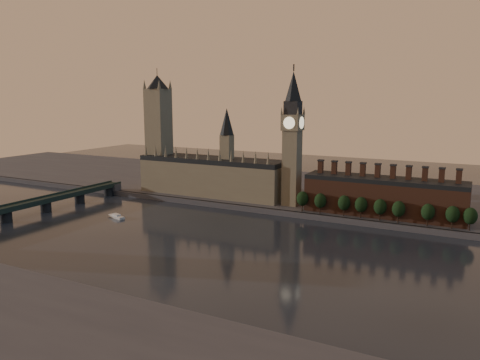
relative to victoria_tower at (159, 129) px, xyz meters
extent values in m
plane|color=black|center=(120.00, -115.00, -59.09)|extent=(900.00, 900.00, 0.00)
cube|color=#46454A|center=(120.00, -25.00, -57.09)|extent=(900.00, 4.00, 4.00)
cube|color=#46454A|center=(120.00, 65.00, -57.09)|extent=(900.00, 180.00, 4.00)
cube|color=#756C53|center=(55.00, 0.00, -41.09)|extent=(130.00, 30.00, 28.00)
cube|color=black|center=(55.00, 0.00, -25.09)|extent=(130.00, 30.00, 4.00)
cube|color=#756C53|center=(70.00, 0.00, -15.09)|extent=(9.00, 9.00, 24.00)
cone|color=black|center=(70.00, 0.00, 7.91)|extent=(12.00, 12.00, 22.00)
cone|color=#756C53|center=(-4.00, -14.00, -18.09)|extent=(2.60, 2.60, 10.00)
cone|color=#756C53|center=(6.73, -14.00, -18.09)|extent=(2.60, 2.60, 10.00)
cone|color=#756C53|center=(17.45, -14.00, -18.09)|extent=(2.60, 2.60, 10.00)
cone|color=#756C53|center=(28.18, -14.00, -18.09)|extent=(2.60, 2.60, 10.00)
cone|color=#756C53|center=(38.91, -14.00, -18.09)|extent=(2.60, 2.60, 10.00)
cone|color=#756C53|center=(49.64, -14.00, -18.09)|extent=(2.60, 2.60, 10.00)
cone|color=#756C53|center=(60.36, -14.00, -18.09)|extent=(2.60, 2.60, 10.00)
cone|color=#756C53|center=(71.09, -14.00, -18.09)|extent=(2.60, 2.60, 10.00)
cone|color=#756C53|center=(81.82, -14.00, -18.09)|extent=(2.60, 2.60, 10.00)
cone|color=#756C53|center=(92.55, -14.00, -18.09)|extent=(2.60, 2.60, 10.00)
cone|color=#756C53|center=(103.27, -14.00, -18.09)|extent=(2.60, 2.60, 10.00)
cone|color=#756C53|center=(114.00, -14.00, -18.09)|extent=(2.60, 2.60, 10.00)
cube|color=#756C53|center=(0.00, 0.00, -10.09)|extent=(18.00, 18.00, 90.00)
cone|color=black|center=(0.00, 0.00, 40.91)|extent=(24.00, 24.00, 12.00)
cylinder|color=#232326|center=(0.00, 0.00, 46.91)|extent=(0.50, 0.50, 12.00)
cone|color=#756C53|center=(-8.00, -8.00, 38.91)|extent=(3.00, 3.00, 8.00)
cone|color=#756C53|center=(8.00, -8.00, 38.91)|extent=(3.00, 3.00, 8.00)
cone|color=#756C53|center=(-8.00, 8.00, 38.91)|extent=(3.00, 3.00, 8.00)
cone|color=#756C53|center=(8.00, 8.00, 38.91)|extent=(3.00, 3.00, 8.00)
cube|color=#756C53|center=(130.00, -5.00, -26.09)|extent=(12.00, 12.00, 58.00)
cube|color=#756C53|center=(130.00, -5.00, 8.91)|extent=(14.00, 14.00, 12.00)
cube|color=#232326|center=(130.00, -5.00, 19.91)|extent=(11.00, 11.00, 10.00)
cone|color=black|center=(130.00, -5.00, 35.91)|extent=(13.00, 13.00, 22.00)
cylinder|color=#232326|center=(130.00, -5.00, 49.41)|extent=(1.00, 1.00, 5.00)
cylinder|color=#F6E3B6|center=(130.00, -12.20, 8.91)|extent=(9.00, 0.50, 9.00)
cylinder|color=#F6E3B6|center=(130.00, 2.20, 8.91)|extent=(9.00, 0.50, 9.00)
cylinder|color=#F6E3B6|center=(122.80, -5.00, 8.91)|extent=(0.50, 9.00, 9.00)
cylinder|color=#F6E3B6|center=(137.20, -5.00, 8.91)|extent=(0.50, 9.00, 9.00)
cone|color=#756C53|center=(123.50, -11.50, 17.91)|extent=(2.00, 2.00, 6.00)
cone|color=#756C53|center=(136.50, -11.50, 17.91)|extent=(2.00, 2.00, 6.00)
cone|color=#756C53|center=(123.50, 1.50, 17.91)|extent=(2.00, 2.00, 6.00)
cone|color=#756C53|center=(136.50, 1.50, 17.91)|extent=(2.00, 2.00, 6.00)
cube|color=brown|center=(200.00, -5.00, -43.09)|extent=(110.00, 25.00, 24.00)
cube|color=black|center=(200.00, -5.00, -29.59)|extent=(110.00, 25.00, 3.00)
cube|color=brown|center=(153.00, -5.00, -23.59)|extent=(3.50, 3.50, 9.00)
cube|color=#232326|center=(153.00, -5.00, -18.59)|extent=(4.20, 4.20, 1.00)
cube|color=brown|center=(163.44, -5.00, -23.59)|extent=(3.50, 3.50, 9.00)
cube|color=#232326|center=(163.44, -5.00, -18.59)|extent=(4.20, 4.20, 1.00)
cube|color=brown|center=(173.89, -5.00, -23.59)|extent=(3.50, 3.50, 9.00)
cube|color=#232326|center=(173.89, -5.00, -18.59)|extent=(4.20, 4.20, 1.00)
cube|color=brown|center=(184.33, -5.00, -23.59)|extent=(3.50, 3.50, 9.00)
cube|color=#232326|center=(184.33, -5.00, -18.59)|extent=(4.20, 4.20, 1.00)
cube|color=brown|center=(194.78, -5.00, -23.59)|extent=(3.50, 3.50, 9.00)
cube|color=#232326|center=(194.78, -5.00, -18.59)|extent=(4.20, 4.20, 1.00)
cube|color=brown|center=(205.22, -5.00, -23.59)|extent=(3.50, 3.50, 9.00)
cube|color=#232326|center=(205.22, -5.00, -18.59)|extent=(4.20, 4.20, 1.00)
cube|color=brown|center=(215.67, -5.00, -23.59)|extent=(3.50, 3.50, 9.00)
cube|color=#232326|center=(215.67, -5.00, -18.59)|extent=(4.20, 4.20, 1.00)
cube|color=brown|center=(226.11, -5.00, -23.59)|extent=(3.50, 3.50, 9.00)
cube|color=#232326|center=(226.11, -5.00, -18.59)|extent=(4.20, 4.20, 1.00)
cube|color=brown|center=(236.56, -5.00, -23.59)|extent=(3.50, 3.50, 9.00)
cube|color=#232326|center=(236.56, -5.00, -18.59)|extent=(4.20, 4.20, 1.00)
cube|color=brown|center=(247.00, -5.00, -23.59)|extent=(3.50, 3.50, 9.00)
cube|color=#232326|center=(247.00, -5.00, -18.59)|extent=(4.20, 4.20, 1.00)
cylinder|color=black|center=(144.83, -20.51, -52.09)|extent=(0.80, 0.80, 6.00)
ellipsoid|color=black|center=(144.83, -20.51, -45.59)|extent=(8.60, 8.60, 10.75)
cylinder|color=black|center=(158.63, -21.24, -52.09)|extent=(0.80, 0.80, 6.00)
ellipsoid|color=black|center=(158.63, -21.24, -45.59)|extent=(8.60, 8.60, 10.75)
cylinder|color=black|center=(175.70, -20.22, -52.09)|extent=(0.80, 0.80, 6.00)
ellipsoid|color=black|center=(175.70, -20.22, -45.59)|extent=(8.60, 8.60, 10.75)
cylinder|color=black|center=(187.59, -20.07, -52.09)|extent=(0.80, 0.80, 6.00)
ellipsoid|color=black|center=(187.59, -20.07, -45.59)|extent=(8.60, 8.60, 10.75)
cylinder|color=black|center=(200.67, -20.67, -52.09)|extent=(0.80, 0.80, 6.00)
ellipsoid|color=black|center=(200.67, -20.67, -45.59)|extent=(8.60, 8.60, 10.75)
cylinder|color=black|center=(212.85, -21.23, -52.09)|extent=(0.80, 0.80, 6.00)
ellipsoid|color=black|center=(212.85, -21.23, -45.59)|extent=(8.60, 8.60, 10.75)
cylinder|color=black|center=(231.09, -20.64, -52.09)|extent=(0.80, 0.80, 6.00)
ellipsoid|color=black|center=(231.09, -20.64, -45.59)|extent=(8.60, 8.60, 10.75)
cylinder|color=black|center=(245.72, -20.11, -52.09)|extent=(0.80, 0.80, 6.00)
ellipsoid|color=black|center=(245.72, -20.11, -45.59)|extent=(8.60, 8.60, 10.75)
cylinder|color=black|center=(255.85, -19.94, -52.09)|extent=(0.80, 0.80, 6.00)
ellipsoid|color=black|center=(255.85, -19.94, -45.59)|extent=(8.60, 8.60, 10.75)
cube|color=#1E2E28|center=(-35.00, -120.00, -50.09)|extent=(12.00, 200.00, 2.50)
cube|color=#1E2E28|center=(-40.50, -120.00, -48.19)|extent=(1.00, 200.00, 1.30)
cube|color=#1E2E28|center=(-29.50, -120.00, -48.19)|extent=(1.00, 200.00, 1.30)
cube|color=#46454A|center=(-35.00, -25.00, -52.09)|extent=(14.00, 8.00, 6.00)
cylinder|color=#232326|center=(-35.00, -132.00, -55.21)|extent=(8.00, 8.00, 7.75)
cylinder|color=#232326|center=(-35.00, -98.00, -55.21)|extent=(8.00, 8.00, 7.75)
cylinder|color=#232326|center=(-35.00, -64.00, -55.21)|extent=(8.00, 8.00, 7.75)
cylinder|color=#232326|center=(-35.00, -30.00, -55.21)|extent=(8.00, 8.00, 7.75)
cube|color=silver|center=(26.18, -87.40, -58.22)|extent=(15.85, 8.42, 1.74)
cube|color=silver|center=(26.18, -87.40, -56.69)|extent=(7.18, 4.95, 1.31)
camera|label=1|loc=(259.36, -338.94, 28.19)|focal=35.00mm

